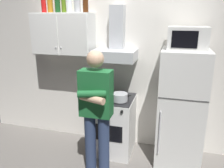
# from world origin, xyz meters

# --- Properties ---
(ground_plane) EXTENTS (7.00, 7.00, 0.00)m
(ground_plane) POSITION_xyz_m (0.00, 0.00, 0.00)
(ground_plane) COLOR slate
(back_wall_tiled) EXTENTS (4.80, 0.10, 2.70)m
(back_wall_tiled) POSITION_xyz_m (0.00, 0.60, 1.35)
(back_wall_tiled) COLOR silver
(back_wall_tiled) RESTS_ON ground_plane
(upper_cabinet) EXTENTS (0.90, 0.37, 0.60)m
(upper_cabinet) POSITION_xyz_m (-0.85, 0.37, 1.75)
(upper_cabinet) COLOR white
(stove_oven) EXTENTS (0.60, 0.62, 0.87)m
(stove_oven) POSITION_xyz_m (-0.05, 0.25, 0.43)
(stove_oven) COLOR white
(stove_oven) RESTS_ON ground_plane
(range_hood) EXTENTS (0.60, 0.44, 0.75)m
(range_hood) POSITION_xyz_m (-0.05, 0.38, 1.60)
(range_hood) COLOR #B7BABF
(refrigerator) EXTENTS (0.60, 0.62, 1.60)m
(refrigerator) POSITION_xyz_m (0.90, 0.25, 0.80)
(refrigerator) COLOR white
(refrigerator) RESTS_ON ground_plane
(microwave) EXTENTS (0.48, 0.37, 0.28)m
(microwave) POSITION_xyz_m (0.90, 0.27, 1.74)
(microwave) COLOR silver
(microwave) RESTS_ON refrigerator
(person_standing) EXTENTS (0.38, 0.33, 1.64)m
(person_standing) POSITION_xyz_m (-0.10, -0.36, 0.90)
(person_standing) COLOR navy
(person_standing) RESTS_ON ground_plane
(cooking_pot) EXTENTS (0.31, 0.21, 0.11)m
(cooking_pot) POSITION_xyz_m (0.08, 0.13, 0.93)
(cooking_pot) COLOR #B7BABF
(cooking_pot) RESTS_ON stove_oven
(bottle_wine_green) EXTENTS (0.08, 0.08, 0.35)m
(bottle_wine_green) POSITION_xyz_m (-0.93, 0.40, 2.22)
(bottle_wine_green) COLOR #19471E
(bottle_wine_green) RESTS_ON upper_cabinet
(bottle_olive_oil) EXTENTS (0.06, 0.06, 0.28)m
(bottle_olive_oil) POSITION_xyz_m (-0.83, 0.40, 2.18)
(bottle_olive_oil) COLOR #4C6B19
(bottle_olive_oil) RESTS_ON upper_cabinet
(bottle_vodka_clear) EXTENTS (0.07, 0.07, 0.34)m
(bottle_vodka_clear) POSITION_xyz_m (-0.75, 0.41, 2.21)
(bottle_vodka_clear) COLOR silver
(bottle_vodka_clear) RESTS_ON upper_cabinet
(bottle_canister_steel) EXTENTS (0.09, 0.09, 0.19)m
(bottle_canister_steel) POSITION_xyz_m (-0.60, 0.35, 2.14)
(bottle_canister_steel) COLOR #B2B5BA
(bottle_canister_steel) RESTS_ON upper_cabinet
(bottle_liquor_amber) EXTENTS (0.08, 0.08, 0.34)m
(bottle_liquor_amber) POSITION_xyz_m (-1.04, 0.39, 2.21)
(bottle_liquor_amber) COLOR #B7721E
(bottle_liquor_amber) RESTS_ON upper_cabinet
(bottle_soda_red) EXTENTS (0.07, 0.07, 0.25)m
(bottle_soda_red) POSITION_xyz_m (-1.13, 0.36, 2.17)
(bottle_soda_red) COLOR red
(bottle_soda_red) RESTS_ON upper_cabinet
(bottle_rum_dark) EXTENTS (0.08, 0.08, 0.29)m
(bottle_rum_dark) POSITION_xyz_m (-0.49, 0.40, 2.19)
(bottle_rum_dark) COLOR #47230F
(bottle_rum_dark) RESTS_ON upper_cabinet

